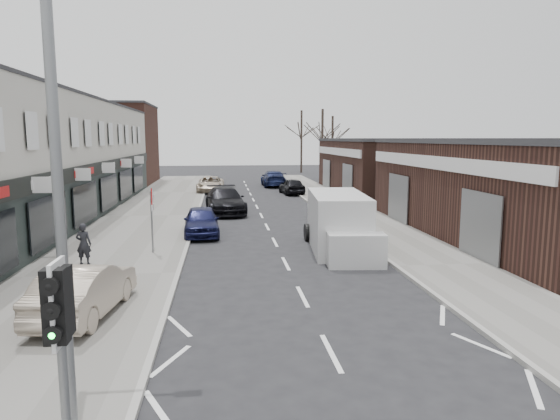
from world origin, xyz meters
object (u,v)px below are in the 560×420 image
object	(u,v)px
parked_car_left_a	(201,221)
pedestrian	(84,244)
parked_car_right_a	(327,210)
parked_car_left_b	(225,200)
parked_car_right_c	(273,178)
parked_car_left_c	(211,184)
warning_sign	(152,202)
street_lamp	(68,145)
traffic_light	(59,323)
parked_car_right_b	(292,186)
sedan_on_pavement	(84,290)
white_van	(339,224)

from	to	relation	value
parked_car_left_a	pedestrian	bearing A→B (deg)	-127.71
parked_car_right_a	parked_car_left_a	bearing A→B (deg)	26.26
parked_car_left_a	parked_car_left_b	bearing A→B (deg)	77.87
pedestrian	parked_car_right_c	size ratio (longest dim) A/B	0.29
parked_car_left_c	parked_car_right_c	xyz separation A→B (m)	(6.05, 4.72, 0.08)
warning_sign	parked_car_left_c	xyz separation A→B (m)	(1.76, 23.96, -1.51)
street_lamp	warning_sign	xyz separation A→B (m)	(-0.63, 12.80, -2.42)
traffic_light	pedestrian	size ratio (longest dim) A/B	2.02
parked_car_left_a	parked_car_right_b	bearing A→B (deg)	65.73
warning_sign	parked_car_left_c	bearing A→B (deg)	85.80
parked_car_right_b	street_lamp	bearing A→B (deg)	71.07
parked_car_left_a	parked_car_left_c	size ratio (longest dim) A/B	0.83
warning_sign	parked_car_left_c	world-z (taller)	warning_sign
sedan_on_pavement	pedestrian	world-z (taller)	pedestrian
traffic_light	parked_car_left_a	distance (m)	18.17
street_lamp	parked_car_right_c	bearing A→B (deg)	80.18
pedestrian	parked_car_right_c	xyz separation A→B (m)	(10.08, 30.40, -0.11)
parked_car_right_a	sedan_on_pavement	bearing A→B (deg)	58.78
traffic_light	sedan_on_pavement	bearing A→B (deg)	102.96
parked_car_right_b	warning_sign	bearing A→B (deg)	62.32
pedestrian	parked_car_right_a	size ratio (longest dim) A/B	0.35
pedestrian	parked_car_right_b	bearing A→B (deg)	-107.20
sedan_on_pavement	parked_car_left_c	bearing A→B (deg)	-86.89
parked_car_left_b	parked_car_left_c	size ratio (longest dim) A/B	1.12
street_lamp	parked_car_left_a	bearing A→B (deg)	86.18
parked_car_left_a	parked_car_right_c	xyz separation A→B (m)	(6.05, 24.64, 0.07)
street_lamp	parked_car_right_c	world-z (taller)	street_lamp
traffic_light	white_van	bearing A→B (deg)	63.81
sedan_on_pavement	parked_car_left_c	world-z (taller)	sedan_on_pavement
parked_car_left_b	parked_car_right_b	size ratio (longest dim) A/B	1.39
street_lamp	sedan_on_pavement	distance (m)	6.91
pedestrian	parked_car_right_c	distance (m)	32.03
street_lamp	pedestrian	size ratio (longest dim) A/B	5.21
parked_car_left_c	parked_car_right_b	bearing A→B (deg)	-18.27
pedestrian	parked_car_right_b	xyz separation A→B (m)	(10.93, 23.24, -0.20)
warning_sign	parked_car_right_b	xyz separation A→B (m)	(8.66, 21.52, -1.52)
parked_car_left_a	parked_car_right_c	bearing A→B (deg)	73.47
warning_sign	parked_car_left_a	distance (m)	4.66
parked_car_left_a	parked_car_right_b	distance (m)	18.79
traffic_light	parked_car_left_b	bearing A→B (deg)	85.03
parked_car_right_c	warning_sign	bearing A→B (deg)	74.15
pedestrian	parked_car_left_b	bearing A→B (deg)	-103.91
parked_car_right_a	white_van	bearing A→B (deg)	84.32
sedan_on_pavement	parked_car_right_b	distance (m)	30.26
traffic_light	parked_car_right_a	distance (m)	22.64
white_van	parked_car_left_a	size ratio (longest dim) A/B	1.54
pedestrian	parked_car_right_a	world-z (taller)	pedestrian
parked_car_left_a	parked_car_left_c	distance (m)	19.92
traffic_light	parked_car_left_c	bearing A→B (deg)	88.49
parked_car_right_c	traffic_light	bearing A→B (deg)	80.01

